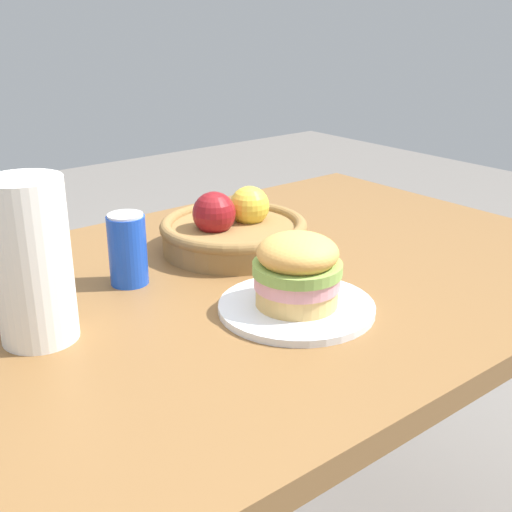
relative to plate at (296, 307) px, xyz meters
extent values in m
cube|color=brown|center=(0.01, 0.15, -0.03)|extent=(1.40, 0.90, 0.04)
cylinder|color=brown|center=(0.63, 0.52, -0.40)|extent=(0.07, 0.07, 0.71)
cylinder|color=white|center=(0.00, 0.00, 0.00)|extent=(0.25, 0.25, 0.01)
cylinder|color=#DBAD60|center=(0.00, 0.00, 0.02)|extent=(0.13, 0.13, 0.03)
cylinder|color=pink|center=(0.00, 0.00, 0.05)|extent=(0.14, 0.14, 0.02)
cylinder|color=#84A84C|center=(0.00, 0.00, 0.07)|extent=(0.14, 0.14, 0.02)
ellipsoid|color=#DF9F4D|center=(0.00, 0.00, 0.09)|extent=(0.13, 0.13, 0.06)
cylinder|color=blue|center=(-0.15, 0.27, 0.05)|extent=(0.07, 0.07, 0.12)
cylinder|color=silver|center=(-0.15, 0.27, 0.12)|extent=(0.06, 0.06, 0.00)
cylinder|color=olive|center=(0.09, 0.29, 0.02)|extent=(0.28, 0.28, 0.05)
torus|color=olive|center=(0.09, 0.29, 0.04)|extent=(0.29, 0.29, 0.02)
sphere|color=gold|center=(0.14, 0.29, 0.07)|extent=(0.08, 0.08, 0.08)
sphere|color=maroon|center=(0.05, 0.30, 0.07)|extent=(0.08, 0.08, 0.08)
cylinder|color=white|center=(-0.35, 0.17, 0.11)|extent=(0.11, 0.11, 0.24)
camera|label=1|loc=(-0.65, -0.70, 0.45)|focal=46.53mm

